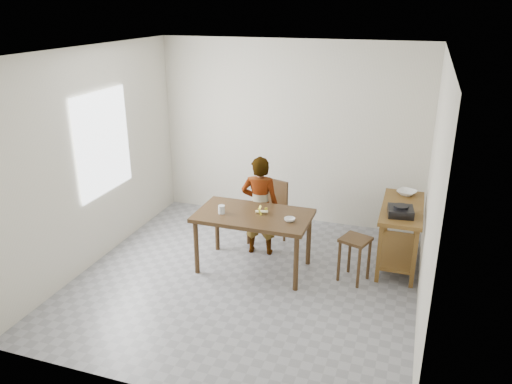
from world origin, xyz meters
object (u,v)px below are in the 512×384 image
(child, at_px, (260,206))
(stool, at_px, (354,259))
(dining_chair, at_px, (266,213))
(prep_counter, at_px, (399,235))
(dining_table, at_px, (253,241))

(child, height_order, stool, child)
(dining_chair, relative_size, stool, 1.58)
(child, bearing_deg, prep_counter, 179.86)
(prep_counter, xyz_separation_m, child, (-1.78, -0.26, 0.27))
(prep_counter, bearing_deg, dining_table, -157.85)
(dining_chair, bearing_deg, prep_counter, 15.34)
(child, xyz_separation_m, dining_chair, (-0.00, 0.30, -0.23))
(child, bearing_deg, dining_table, 89.53)
(prep_counter, xyz_separation_m, dining_chair, (-1.78, 0.04, 0.04))
(child, relative_size, stool, 2.41)
(stool, bearing_deg, prep_counter, 50.53)
(dining_chair, bearing_deg, stool, -9.07)
(dining_table, xyz_separation_m, prep_counter, (1.72, 0.70, 0.03))
(prep_counter, height_order, stool, prep_counter)
(prep_counter, distance_m, dining_chair, 1.78)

